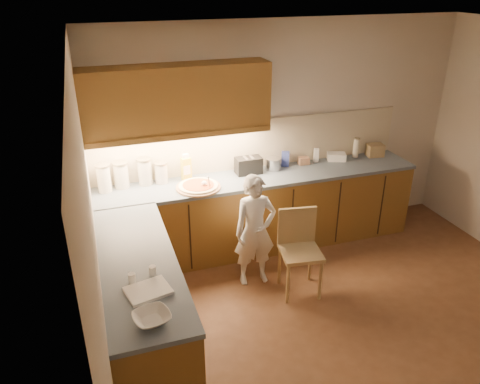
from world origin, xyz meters
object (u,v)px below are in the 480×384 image
Objects in this scene: wooden_chair at (299,245)px; pizza_on_board at (199,186)px; oil_jug at (186,168)px; toaster at (248,165)px; child at (255,231)px.

pizza_on_board is at bearing 144.55° from wooden_chair.
oil_jug is 1.02× the size of toaster.
wooden_chair is 2.95× the size of toaster.
toaster is (0.72, -0.04, -0.04)m from oil_jug.
child is 0.47m from wooden_chair.
toaster reaches higher than wooden_chair.
child is 4.00× the size of oil_jug.
wooden_chair is (0.84, -0.81, -0.43)m from pizza_on_board.
pizza_on_board is 1.24m from wooden_chair.
wooden_chair is 1.51m from oil_jug.
child is (0.45, -0.56, -0.33)m from pizza_on_board.
toaster is (0.20, 0.78, 0.41)m from child.
pizza_on_board is at bearing -161.38° from toaster.
pizza_on_board is at bearing -75.38° from oil_jug.
toaster is (-0.18, 1.04, 0.50)m from wooden_chair.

